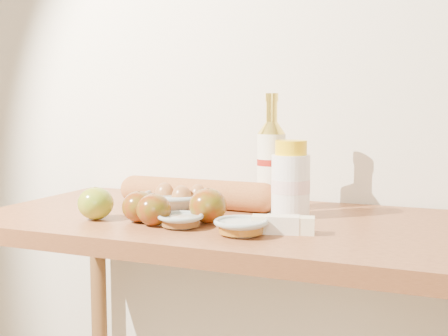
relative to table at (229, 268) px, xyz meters
The scene contains 13 objects.
back_wall 0.62m from the table, 90.00° to the left, with size 3.50×0.02×2.60m, color white.
table is the anchor object (origin of this frame).
bourbon_bottle 0.28m from the table, 63.87° to the left, with size 0.10×0.10×0.29m.
cream_bottle 0.25m from the table, 24.14° to the left, with size 0.11×0.11×0.18m.
egg_bowl 0.23m from the table, 160.26° to the left, with size 0.25×0.25×0.07m.
baguette 0.22m from the table, 145.64° to the left, with size 0.45×0.09×0.07m.
apple_yellowgreen 0.35m from the table, 152.28° to the right, with size 0.10×0.10×0.08m.
apple_redgreen_front 0.27m from the table, 141.41° to the right, with size 0.09×0.09×0.07m.
apple_redgreen_right 0.18m from the table, 102.29° to the right, with size 0.11×0.11×0.08m.
sugar_bowl 0.21m from the table, 109.90° to the right, with size 0.13×0.13×0.03m.
syrup_bowl 0.24m from the table, 60.78° to the right, with size 0.14×0.14×0.03m.
butter_stick 0.25m from the table, 35.44° to the right, with size 0.13×0.06×0.04m.
apple_extra 0.25m from the table, 127.55° to the right, with size 0.09×0.09×0.07m.
Camera 1 is at (0.48, -0.04, 1.16)m, focal length 45.00 mm.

